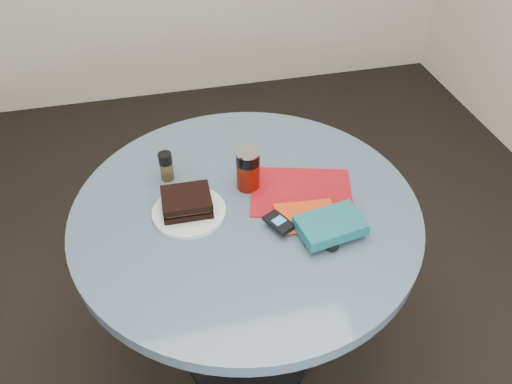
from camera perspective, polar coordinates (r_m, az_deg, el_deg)
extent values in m
plane|color=black|center=(2.02, -0.87, -17.36)|extent=(4.00, 4.00, 0.00)
cylinder|color=black|center=(2.01, -0.87, -17.14)|extent=(0.48, 0.48, 0.03)
cylinder|color=black|center=(1.71, -0.99, -10.97)|extent=(0.11, 0.11, 0.68)
cylinder|color=#40556A|center=(1.44, -1.16, -2.26)|extent=(1.00, 1.00, 0.04)
cylinder|color=silver|center=(1.42, -7.65, -2.26)|extent=(0.23, 0.23, 0.01)
cube|color=black|center=(1.41, -7.87, -1.56)|extent=(0.14, 0.12, 0.02)
cube|color=#362A14|center=(1.40, -7.93, -1.12)|extent=(0.12, 0.10, 0.01)
cube|color=black|center=(1.39, -7.98, -0.68)|extent=(0.14, 0.12, 0.02)
cylinder|color=#5F0E04|center=(1.47, -0.91, 1.96)|extent=(0.08, 0.08, 0.09)
cylinder|color=black|center=(1.43, -0.93, 3.89)|extent=(0.08, 0.08, 0.04)
cylinder|color=silver|center=(1.42, -0.94, 4.58)|extent=(0.08, 0.08, 0.01)
cylinder|color=#42351C|center=(1.53, -10.14, 2.41)|extent=(0.04, 0.04, 0.06)
cylinder|color=black|center=(1.50, -10.35, 3.80)|extent=(0.05, 0.05, 0.03)
cube|color=maroon|center=(1.48, 5.21, -0.03)|extent=(0.34, 0.29, 0.01)
cube|color=red|center=(1.39, 5.70, -2.79)|extent=(0.18, 0.13, 0.01)
cube|color=#13535B|center=(1.34, 8.52, -3.79)|extent=(0.19, 0.14, 0.03)
cube|color=black|center=(1.35, 2.63, -3.51)|extent=(0.08, 0.10, 0.01)
cube|color=#2267AB|center=(1.34, 2.64, -3.28)|extent=(0.04, 0.04, 0.00)
ellipsoid|color=black|center=(1.33, 6.27, -5.78)|extent=(0.05, 0.05, 0.02)
ellipsoid|color=black|center=(1.33, 8.63, -6.10)|extent=(0.05, 0.05, 0.02)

